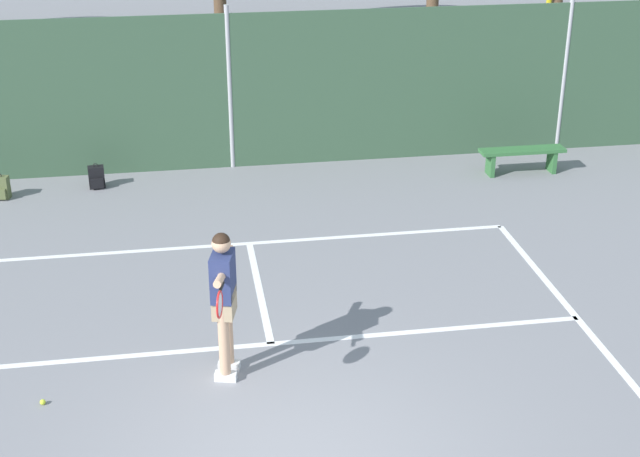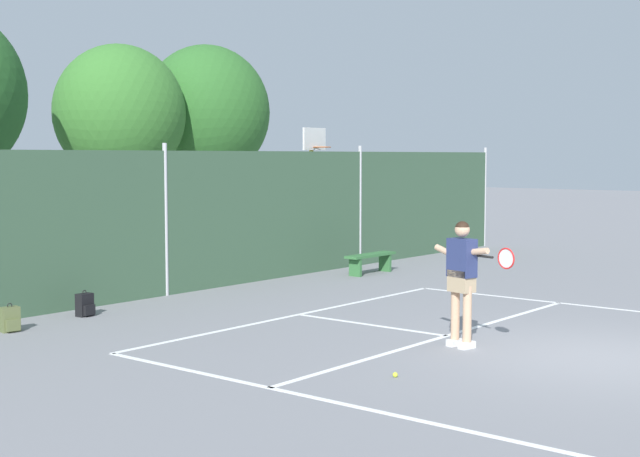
{
  "view_description": "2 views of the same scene",
  "coord_description": "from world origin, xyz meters",
  "views": [
    {
      "loc": [
        -0.97,
        -7.4,
        6.07
      ],
      "look_at": [
        0.75,
        3.19,
        1.23
      ],
      "focal_mm": 51.16,
      "sensor_mm": 36.0,
      "label": 1
    },
    {
      "loc": [
        -12.07,
        -4.8,
        2.8
      ],
      "look_at": [
        -0.85,
        4.33,
        1.64
      ],
      "focal_mm": 51.0,
      "sensor_mm": 36.0,
      "label": 2
    }
  ],
  "objects": [
    {
      "name": "chainlink_fence",
      "position": [
        0.0,
        9.0,
        1.45
      ],
      "size": [
        26.09,
        0.09,
        3.05
      ],
      "color": "#38563D",
      "rests_on": "ground"
    },
    {
      "name": "court_markings",
      "position": [
        0.0,
        0.65,
        0.0
      ],
      "size": [
        8.3,
        11.1,
        0.01
      ],
      "color": "white",
      "rests_on": "ground"
    },
    {
      "name": "basketball_hoop",
      "position": [
        6.85,
        10.83,
        2.31
      ],
      "size": [
        0.9,
        0.67,
        3.55
      ],
      "color": "yellow",
      "rests_on": "ground"
    },
    {
      "name": "tennis_player",
      "position": [
        -0.59,
        1.87,
        1.11
      ],
      "size": [
        0.34,
        1.43,
        1.85
      ],
      "color": "silver",
      "rests_on": "ground"
    },
    {
      "name": "backpack_black",
      "position": [
        -2.49,
        8.29,
        0.19
      ],
      "size": [
        0.3,
        0.26,
        0.46
      ],
      "color": "black",
      "rests_on": "ground"
    },
    {
      "name": "tennis_ball",
      "position": [
        -2.7,
        1.59,
        0.03
      ],
      "size": [
        0.07,
        0.07,
        0.07
      ],
      "primitive_type": "sphere",
      "color": "#CCE033",
      "rests_on": "ground"
    },
    {
      "name": "backpack_olive",
      "position": [
        -4.1,
        8.04,
        0.19
      ],
      "size": [
        0.31,
        0.28,
        0.46
      ],
      "color": "#566038",
      "rests_on": "ground"
    },
    {
      "name": "courtside_bench",
      "position": [
        5.29,
        7.78,
        0.36
      ],
      "size": [
        1.6,
        0.36,
        0.48
      ],
      "color": "#336B38",
      "rests_on": "ground"
    }
  ]
}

